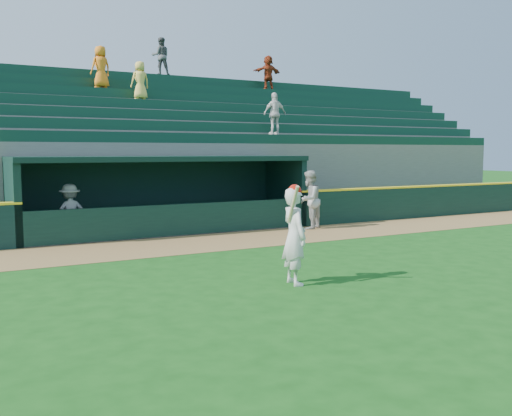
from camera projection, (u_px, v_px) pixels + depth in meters
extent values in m
plane|color=#144812|center=(293.00, 276.00, 12.01)|extent=(120.00, 120.00, 0.00)
cube|color=olive|center=(200.00, 243.00, 16.26)|extent=(40.00, 3.00, 0.01)
cube|color=black|center=(456.00, 200.00, 23.59)|extent=(15.50, 0.30, 1.20)
cube|color=yellow|center=(456.00, 185.00, 23.53)|extent=(15.50, 0.32, 0.06)
imported|color=#A9A9A4|center=(309.00, 200.00, 19.18)|extent=(1.21, 1.14, 1.98)
imported|color=#A1A19C|center=(70.00, 212.00, 16.84)|extent=(1.12, 0.70, 1.66)
cube|color=slate|center=(165.00, 231.00, 18.70)|extent=(9.00, 2.60, 0.04)
cube|color=black|center=(13.00, 203.00, 16.35)|extent=(0.20, 2.60, 2.30)
cube|color=black|center=(284.00, 192.00, 20.82)|extent=(0.20, 2.60, 2.30)
cube|color=black|center=(152.00, 194.00, 19.71)|extent=(9.40, 0.20, 2.30)
cube|color=black|center=(164.00, 159.00, 18.46)|extent=(9.40, 2.80, 0.16)
cube|color=black|center=(179.00, 220.00, 17.59)|extent=(9.00, 0.16, 1.00)
cube|color=brown|center=(157.00, 221.00, 19.37)|extent=(8.40, 0.45, 0.10)
cube|color=slate|center=(147.00, 184.00, 20.14)|extent=(34.00, 0.85, 2.91)
cube|color=#0F3828|center=(147.00, 138.00, 19.87)|extent=(34.00, 0.60, 0.36)
cube|color=slate|center=(139.00, 177.00, 20.85)|extent=(34.00, 0.85, 3.36)
cube|color=#0F3828|center=(139.00, 126.00, 20.57)|extent=(34.00, 0.60, 0.36)
cube|color=slate|center=(132.00, 170.00, 21.57)|extent=(34.00, 0.85, 3.81)
cube|color=#0F3828|center=(132.00, 114.00, 21.26)|extent=(34.00, 0.60, 0.36)
cube|color=slate|center=(125.00, 164.00, 22.29)|extent=(34.00, 0.85, 4.26)
cube|color=#0F3828|center=(125.00, 104.00, 21.95)|extent=(34.00, 0.60, 0.36)
cube|color=slate|center=(119.00, 158.00, 23.00)|extent=(34.00, 0.85, 4.71)
cube|color=#0F3828|center=(119.00, 94.00, 22.65)|extent=(34.00, 0.60, 0.36)
cube|color=slate|center=(113.00, 152.00, 23.72)|extent=(34.00, 0.85, 5.16)
cube|color=#0F3828|center=(113.00, 85.00, 23.34)|extent=(34.00, 0.60, 0.36)
cube|color=slate|center=(108.00, 147.00, 24.43)|extent=(34.00, 0.85, 5.61)
cube|color=#0F3828|center=(107.00, 76.00, 24.03)|extent=(34.00, 0.60, 0.36)
cube|color=slate|center=(105.00, 147.00, 24.93)|extent=(34.50, 0.30, 5.61)
imported|color=orange|center=(101.00, 67.00, 22.23)|extent=(0.91, 0.71, 1.65)
imported|color=silver|center=(275.00, 114.00, 22.33)|extent=(0.97, 0.43, 1.64)
imported|color=maroon|center=(268.00, 73.00, 26.86)|extent=(1.49, 0.54, 1.59)
imported|color=#525252|center=(161.00, 56.00, 25.12)|extent=(0.91, 0.77, 1.64)
imported|color=#F1CD55|center=(140.00, 81.00, 22.18)|extent=(0.76, 0.53, 1.49)
imported|color=silver|center=(294.00, 236.00, 11.17)|extent=(0.53, 0.74, 1.91)
sphere|color=#AB1609|center=(295.00, 191.00, 11.08)|extent=(0.27, 0.27, 0.27)
cylinder|color=#CEB484|center=(293.00, 204.00, 10.82)|extent=(0.18, 0.52, 0.76)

